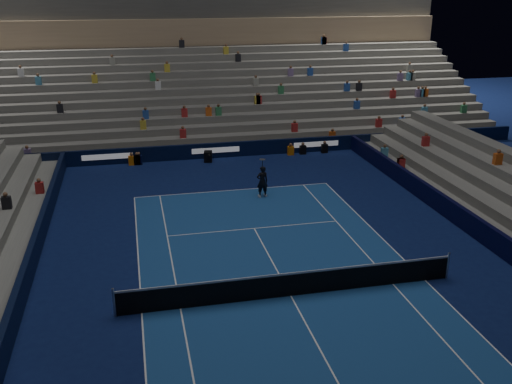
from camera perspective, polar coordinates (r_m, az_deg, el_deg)
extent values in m
plane|color=#0B1646|center=(21.79, 3.48, -10.29)|extent=(90.00, 90.00, 0.00)
cube|color=navy|center=(21.79, 3.48, -10.28)|extent=(10.97, 23.77, 0.01)
cube|color=black|center=(38.38, -4.06, 4.16)|extent=(44.00, 0.25, 1.00)
cube|color=black|center=(21.32, -22.99, -11.21)|extent=(0.25, 37.00, 1.00)
cube|color=slate|center=(39.40, -4.27, 4.20)|extent=(44.00, 1.00, 0.50)
cube|color=slate|center=(40.29, -4.49, 4.92)|extent=(44.00, 1.00, 1.00)
cube|color=slate|center=(41.19, -4.70, 5.61)|extent=(44.00, 1.00, 1.50)
cube|color=slate|center=(42.09, -4.91, 6.27)|extent=(44.00, 1.00, 2.00)
cube|color=slate|center=(42.99, -5.10, 6.90)|extent=(44.00, 1.00, 2.50)
cube|color=slate|center=(43.91, -5.29, 7.51)|extent=(44.00, 1.00, 3.00)
cube|color=slate|center=(44.82, -5.47, 8.09)|extent=(44.00, 1.00, 3.50)
cube|color=slate|center=(45.74, -5.64, 8.65)|extent=(44.00, 1.00, 4.00)
cube|color=slate|center=(46.67, -5.81, 9.18)|extent=(44.00, 1.00, 4.50)
cube|color=slate|center=(47.60, -5.97, 9.70)|extent=(44.00, 1.00, 5.00)
cube|color=slate|center=(48.54, -6.12, 10.19)|extent=(44.00, 1.00, 5.50)
cube|color=slate|center=(49.47, -6.27, 10.67)|extent=(44.00, 1.00, 6.00)
cube|color=#9B7F60|center=(50.07, -6.61, 15.50)|extent=(44.00, 0.60, 2.20)
cylinder|color=#B2B2B7|center=(20.87, -13.95, -10.64)|extent=(0.10, 0.10, 1.10)
cylinder|color=#B2B2B7|center=(23.92, 18.54, -6.96)|extent=(0.10, 0.10, 1.10)
cube|color=black|center=(21.57, 3.50, -9.26)|extent=(12.80, 0.03, 0.90)
cube|color=white|center=(21.33, 3.53, -8.11)|extent=(12.80, 0.04, 0.08)
imported|color=black|center=(31.06, 0.63, 1.05)|extent=(0.68, 0.48, 1.75)
cube|color=black|center=(37.58, -4.79, 3.54)|extent=(0.62, 0.71, 0.68)
cylinder|color=black|center=(37.06, -4.69, 3.64)|extent=(0.22, 0.37, 0.16)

